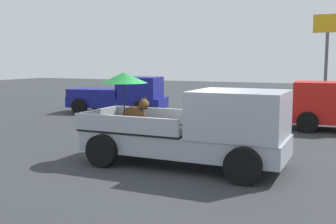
% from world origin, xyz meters
% --- Properties ---
extents(ground_plane, '(80.00, 80.00, 0.00)m').
position_xyz_m(ground_plane, '(0.00, 0.00, 0.00)').
color(ground_plane, '#2D3033').
extents(pickup_truck_main, '(5.05, 2.25, 2.28)m').
position_xyz_m(pickup_truck_main, '(0.41, 0.00, 0.97)').
color(pickup_truck_main, black).
rests_on(pickup_truck_main, ground).
extents(pickup_truck_far, '(5.02, 2.76, 1.80)m').
position_xyz_m(pickup_truck_far, '(-6.72, 8.20, 0.87)').
color(pickup_truck_far, black).
rests_on(pickup_truck_far, ground).
extents(motel_sign, '(1.40, 0.16, 4.89)m').
position_xyz_m(motel_sign, '(2.42, 12.98, 3.46)').
color(motel_sign, '#59595B').
rests_on(motel_sign, ground).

